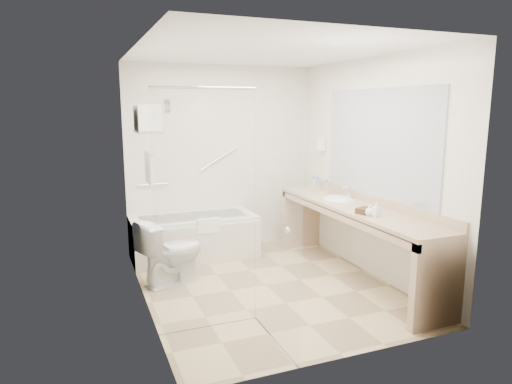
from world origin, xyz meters
name	(u,v)px	position (x,y,z in m)	size (l,w,h in m)	color
floor	(266,285)	(0.00, 0.00, 0.00)	(3.20, 3.20, 0.00)	tan
ceiling	(267,51)	(0.00, 0.00, 2.50)	(2.60, 3.20, 0.10)	silver
wall_back	(221,158)	(0.00, 1.60, 1.25)	(2.60, 0.10, 2.50)	silver
wall_front	(350,203)	(0.00, -1.60, 1.25)	(2.60, 0.10, 2.50)	silver
wall_left	(141,181)	(-1.30, 0.00, 1.25)	(0.10, 3.20, 2.50)	silver
wall_right	(369,168)	(1.30, 0.00, 1.25)	(0.10, 3.20, 2.50)	silver
bathtub	(194,237)	(-0.50, 1.24, 0.28)	(1.60, 0.73, 0.59)	white
grab_bar_short	(153,184)	(-0.95, 1.56, 0.95)	(0.03, 0.03, 0.40)	silver
grab_bar_long	(219,159)	(-0.05, 1.56, 1.25)	(0.03, 0.03, 0.60)	silver
shower_enclosure	(240,215)	(-0.63, -0.93, 1.07)	(0.96, 0.91, 2.11)	silver
towel_shelf	(147,126)	(-1.17, 0.35, 1.75)	(0.24, 0.55, 0.81)	silver
vanity_counter	(354,224)	(1.02, -0.15, 0.64)	(0.55, 2.70, 0.95)	tan
sink	(338,201)	(1.05, 0.25, 0.82)	(0.40, 0.52, 0.14)	white
faucet	(349,192)	(1.20, 0.25, 0.93)	(0.03, 0.03, 0.14)	silver
mirror	(378,143)	(1.29, -0.15, 1.55)	(0.02, 2.00, 1.20)	#A5AAB1
hairdryer_unit	(321,144)	(1.25, 1.05, 1.45)	(0.08, 0.10, 0.18)	white
toilet	(171,252)	(-0.95, 0.46, 0.36)	(0.41, 0.73, 0.72)	white
amenity_basket	(364,211)	(0.91, -0.50, 0.88)	(0.17, 0.12, 0.06)	#402B16
soap_bottle_a	(376,213)	(0.93, -0.66, 0.88)	(0.07, 0.15, 0.07)	white
soap_bottle_b	(369,211)	(0.89, -0.61, 0.89)	(0.09, 0.11, 0.09)	white
water_bottle_left	(313,185)	(0.97, 0.73, 0.95)	(0.07, 0.07, 0.21)	silver
water_bottle_mid	(326,188)	(1.07, 0.56, 0.94)	(0.06, 0.06, 0.19)	silver
water_bottle_right	(318,186)	(1.01, 0.69, 0.94)	(0.06, 0.06, 0.21)	silver
drinking_glass_near	(323,195)	(0.86, 0.29, 0.90)	(0.08, 0.08, 0.10)	silver
drinking_glass_far	(348,199)	(1.04, 0.02, 0.90)	(0.07, 0.07, 0.09)	silver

